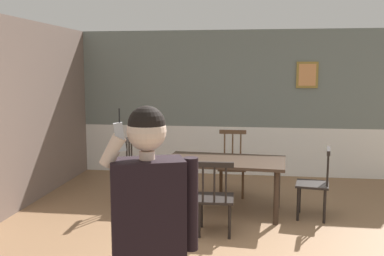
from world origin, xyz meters
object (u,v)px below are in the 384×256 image
at_px(chair_at_table_head, 141,173).
at_px(chair_opposite_corner, 232,165).
at_px(person_figure, 149,229).
at_px(chair_near_window, 215,198).
at_px(dining_table, 225,166).
at_px(chair_by_doorway, 315,184).

height_order(chair_at_table_head, chair_opposite_corner, chair_at_table_head).
relative_size(chair_at_table_head, person_figure, 0.57).
distance_m(chair_near_window, chair_opposite_corner, 1.68).
bearing_deg(person_figure, chair_at_table_head, -94.32).
distance_m(dining_table, chair_by_doorway, 1.20).
relative_size(chair_by_doorway, chair_opposite_corner, 0.94).
distance_m(chair_by_doorway, person_figure, 3.65).
xyz_separation_m(chair_near_window, person_figure, (-0.17, -2.57, 0.57)).
height_order(chair_near_window, chair_by_doorway, chair_by_doorway).
xyz_separation_m(chair_opposite_corner, person_figure, (-0.30, -4.25, 0.55)).
relative_size(chair_near_window, person_figure, 0.52).
bearing_deg(chair_by_doorway, chair_near_window, 129.76).
distance_m(chair_near_window, person_figure, 2.64).
height_order(chair_by_doorway, person_figure, person_figure).
distance_m(chair_opposite_corner, person_figure, 4.30).
xyz_separation_m(chair_near_window, chair_at_table_head, (-1.13, 0.93, 0.04)).
relative_size(dining_table, chair_at_table_head, 1.67).
bearing_deg(chair_by_doorway, dining_table, 94.40).
bearing_deg(chair_near_window, chair_by_doorway, 28.48).
bearing_deg(chair_at_table_head, dining_table, 83.74).
bearing_deg(person_figure, dining_table, -113.52).
relative_size(chair_by_doorway, person_figure, 0.54).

